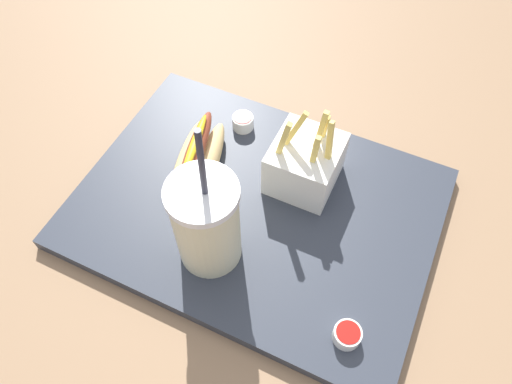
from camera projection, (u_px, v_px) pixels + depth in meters
name	position (u px, v px, depth m)	size (l,w,h in m)	color
ground_plane	(256.00, 215.00, 0.70)	(2.40, 2.40, 0.02)	#8C6B4C
food_tray	(256.00, 208.00, 0.68)	(0.49, 0.36, 0.02)	#2D333D
soda_cup	(207.00, 223.00, 0.57)	(0.08, 0.08, 0.24)	beige
fries_basket	(305.00, 163.00, 0.66)	(0.09, 0.09, 0.14)	white
hot_dog_1	(197.00, 160.00, 0.68)	(0.09, 0.17, 0.06)	#DBB775
ketchup_cup_1	(243.00, 121.00, 0.74)	(0.03, 0.03, 0.02)	white
ketchup_cup_2	(347.00, 335.00, 0.56)	(0.03, 0.03, 0.02)	white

